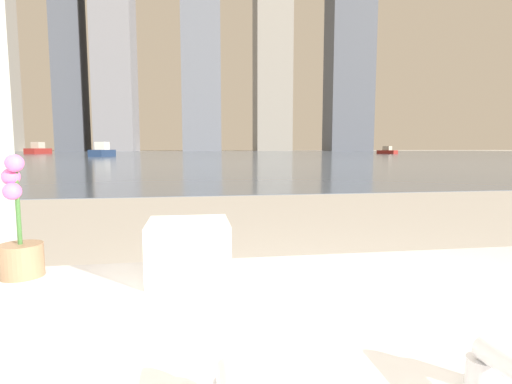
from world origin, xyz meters
name	(u,v)px	position (x,y,z in m)	size (l,w,h in m)	color
potted_orchid	(20,243)	(-0.77, 0.88, 0.62)	(0.12, 0.12, 0.34)	#8C6B4C
towel_stack	(189,249)	(-0.30, 0.80, 0.60)	(0.22, 0.20, 0.16)	white
harbor_water	(195,154)	(0.00, 62.00, 0.01)	(180.00, 110.00, 0.01)	slate
harbor_boat_0	(102,151)	(-9.47, 42.65, 0.53)	(1.97, 4.14, 1.49)	navy
harbor_boat_2	(38,150)	(-23.16, 63.90, 0.63)	(2.49, 4.90, 1.75)	maroon
harbor_boat_3	(387,151)	(28.40, 55.84, 0.41)	(2.26, 3.22, 1.15)	maroon
skyline_tower_1	(68,37)	(-33.20, 118.00, 30.88)	(7.78, 7.18, 61.76)	#4C515B
skyline_tower_2	(113,0)	(-21.24, 118.00, 41.05)	(10.27, 13.89, 82.11)	slate
skyline_tower_3	(200,25)	(2.24, 118.00, 35.49)	(10.83, 9.78, 70.98)	slate
skyline_tower_4	(272,53)	(23.15, 118.00, 28.47)	(10.36, 9.51, 56.94)	gray
skyline_tower_5	(349,48)	(46.85, 118.00, 30.75)	(13.11, 9.35, 61.50)	#4C515B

